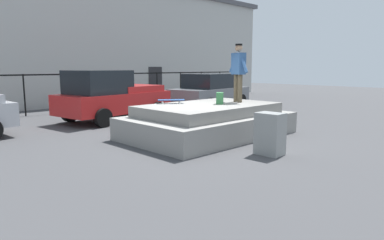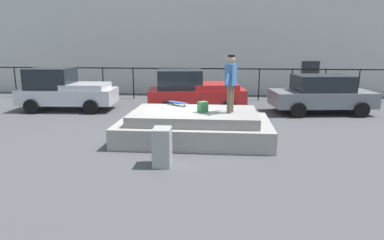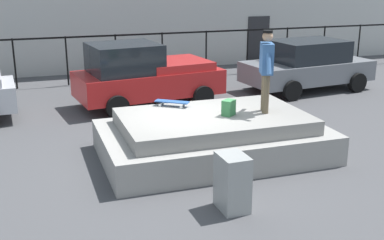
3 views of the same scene
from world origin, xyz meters
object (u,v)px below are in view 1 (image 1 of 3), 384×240
at_px(skateboard, 171,100).
at_px(utility_box, 270,134).
at_px(skateboarder, 238,68).
at_px(car_red_pickup_mid, 112,96).
at_px(backpack, 220,98).
at_px(car_grey_sedan_far, 210,91).

bearing_deg(skateboard, utility_box, -89.28).
relative_size(skateboarder, car_red_pickup_mid, 0.39).
xyz_separation_m(skateboarder, car_red_pickup_mid, (-1.54, 4.72, -1.02)).
height_order(skateboarder, car_red_pickup_mid, skateboarder).
bearing_deg(car_red_pickup_mid, backpack, -81.66).
bearing_deg(utility_box, skateboarder, 51.28).
bearing_deg(backpack, skateboarder, 141.50).
height_order(backpack, utility_box, backpack).
relative_size(car_red_pickup_mid, utility_box, 4.60).
bearing_deg(car_red_pickup_mid, car_grey_sedan_far, 2.00).
distance_m(skateboard, utility_box, 3.41).
relative_size(backpack, car_red_pickup_mid, 0.08).
height_order(car_red_pickup_mid, car_grey_sedan_far, car_red_pickup_mid).
distance_m(car_red_pickup_mid, utility_box, 7.03).
xyz_separation_m(backpack, utility_box, (-0.88, -2.29, -0.61)).
bearing_deg(skateboarder, backpack, -179.52).
bearing_deg(utility_box, backpack, 67.13).
distance_m(skateboard, car_grey_sedan_far, 6.99).
bearing_deg(utility_box, car_grey_sedan_far, 49.42).
xyz_separation_m(backpack, car_grey_sedan_far, (4.91, 4.92, -0.24)).
bearing_deg(car_red_pickup_mid, skateboard, -93.60).
height_order(skateboard, car_grey_sedan_far, car_grey_sedan_far).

